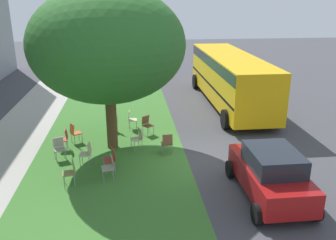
{
  "coord_description": "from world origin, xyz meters",
  "views": [
    {
      "loc": [
        -12.52,
        2.36,
        6.1
      ],
      "look_at": [
        2.3,
        0.73,
        0.93
      ],
      "focal_mm": 38.7,
      "sensor_mm": 36.0,
      "label": 1
    }
  ],
  "objects_px": {
    "street_tree": "(107,45)",
    "chair_3": "(87,152)",
    "chair_2": "(71,171)",
    "chair_7": "(110,166)",
    "parked_car": "(270,173)",
    "chair_4": "(131,118)",
    "chair_6": "(147,124)",
    "school_bus": "(230,75)",
    "chair_11": "(111,158)",
    "chair_10": "(59,147)",
    "chair_5": "(64,138)",
    "chair_1": "(167,142)",
    "chair_0": "(75,132)",
    "chair_8": "(138,137)",
    "chair_9": "(113,121)"
  },
  "relations": [
    {
      "from": "chair_11",
      "to": "parked_car",
      "type": "height_order",
      "value": "parked_car"
    },
    {
      "from": "chair_2",
      "to": "chair_11",
      "type": "bearing_deg",
      "value": -55.1
    },
    {
      "from": "street_tree",
      "to": "school_bus",
      "type": "height_order",
      "value": "street_tree"
    },
    {
      "from": "chair_5",
      "to": "chair_10",
      "type": "height_order",
      "value": "same"
    },
    {
      "from": "chair_0",
      "to": "chair_7",
      "type": "distance_m",
      "value": 3.84
    },
    {
      "from": "chair_1",
      "to": "chair_5",
      "type": "height_order",
      "value": "same"
    },
    {
      "from": "chair_2",
      "to": "chair_6",
      "type": "distance_m",
      "value": 5.24
    },
    {
      "from": "street_tree",
      "to": "chair_11",
      "type": "height_order",
      "value": "street_tree"
    },
    {
      "from": "chair_3",
      "to": "chair_10",
      "type": "distance_m",
      "value": 1.29
    },
    {
      "from": "chair_7",
      "to": "chair_9",
      "type": "height_order",
      "value": "same"
    },
    {
      "from": "chair_7",
      "to": "parked_car",
      "type": "distance_m",
      "value": 5.36
    },
    {
      "from": "chair_0",
      "to": "chair_10",
      "type": "xyz_separation_m",
      "value": [
        -1.61,
        0.38,
        0.0
      ]
    },
    {
      "from": "chair_10",
      "to": "chair_6",
      "type": "bearing_deg",
      "value": -56.96
    },
    {
      "from": "chair_5",
      "to": "chair_6",
      "type": "relative_size",
      "value": 1.0
    },
    {
      "from": "street_tree",
      "to": "chair_6",
      "type": "xyz_separation_m",
      "value": [
        1.33,
        -1.53,
        -3.75
      ]
    },
    {
      "from": "chair_1",
      "to": "school_bus",
      "type": "xyz_separation_m",
      "value": [
        6.61,
        -4.35,
        1.24
      ]
    },
    {
      "from": "chair_2",
      "to": "chair_7",
      "type": "relative_size",
      "value": 1.0
    },
    {
      "from": "chair_8",
      "to": "parked_car",
      "type": "height_order",
      "value": "parked_car"
    },
    {
      "from": "chair_4",
      "to": "parked_car",
      "type": "xyz_separation_m",
      "value": [
        -6.73,
        -4.26,
        0.32
      ]
    },
    {
      "from": "chair_5",
      "to": "chair_6",
      "type": "xyz_separation_m",
      "value": [
        1.37,
        -3.51,
        0.0
      ]
    },
    {
      "from": "chair_0",
      "to": "chair_7",
      "type": "xyz_separation_m",
      "value": [
        -3.47,
        -1.64,
        0.0
      ]
    },
    {
      "from": "school_bus",
      "to": "street_tree",
      "type": "bearing_deg",
      "value": 130.68
    },
    {
      "from": "chair_1",
      "to": "chair_6",
      "type": "bearing_deg",
      "value": 16.3
    },
    {
      "from": "chair_7",
      "to": "chair_1",
      "type": "bearing_deg",
      "value": -49.76
    },
    {
      "from": "chair_3",
      "to": "chair_6",
      "type": "distance_m",
      "value": 3.81
    },
    {
      "from": "chair_5",
      "to": "chair_9",
      "type": "bearing_deg",
      "value": -45.02
    },
    {
      "from": "chair_2",
      "to": "chair_3",
      "type": "xyz_separation_m",
      "value": [
        1.49,
        -0.38,
        0.0
      ]
    },
    {
      "from": "chair_7",
      "to": "parked_car",
      "type": "relative_size",
      "value": 0.24
    },
    {
      "from": "chair_6",
      "to": "school_bus",
      "type": "xyz_separation_m",
      "value": [
        4.3,
        -5.02,
        1.24
      ]
    },
    {
      "from": "chair_0",
      "to": "school_bus",
      "type": "height_order",
      "value": "school_bus"
    },
    {
      "from": "chair_2",
      "to": "chair_10",
      "type": "xyz_separation_m",
      "value": [
        2.12,
        0.74,
        0.0
      ]
    },
    {
      "from": "chair_8",
      "to": "school_bus",
      "type": "relative_size",
      "value": 0.08
    },
    {
      "from": "chair_1",
      "to": "chair_10",
      "type": "distance_m",
      "value": 4.22
    },
    {
      "from": "chair_3",
      "to": "chair_10",
      "type": "bearing_deg",
      "value": 60.47
    },
    {
      "from": "chair_1",
      "to": "chair_6",
      "type": "height_order",
      "value": "same"
    },
    {
      "from": "street_tree",
      "to": "chair_7",
      "type": "distance_m",
      "value": 4.71
    },
    {
      "from": "chair_2",
      "to": "chair_4",
      "type": "bearing_deg",
      "value": -21.6
    },
    {
      "from": "chair_3",
      "to": "street_tree",
      "type": "bearing_deg",
      "value": -28.89
    },
    {
      "from": "chair_2",
      "to": "chair_6",
      "type": "relative_size",
      "value": 1.0
    },
    {
      "from": "chair_10",
      "to": "parked_car",
      "type": "relative_size",
      "value": 0.24
    },
    {
      "from": "street_tree",
      "to": "chair_6",
      "type": "distance_m",
      "value": 4.26
    },
    {
      "from": "chair_4",
      "to": "chair_10",
      "type": "xyz_separation_m",
      "value": [
        -3.14,
        2.82,
        0.0
      ]
    },
    {
      "from": "street_tree",
      "to": "chair_7",
      "type": "bearing_deg",
      "value": -179.89
    },
    {
      "from": "street_tree",
      "to": "chair_3",
      "type": "xyz_separation_m",
      "value": [
        -1.61,
        0.89,
        -3.75
      ]
    },
    {
      "from": "chair_5",
      "to": "chair_11",
      "type": "xyz_separation_m",
      "value": [
        -2.15,
        -2.0,
        0.0
      ]
    },
    {
      "from": "chair_2",
      "to": "chair_11",
      "type": "distance_m",
      "value": 1.59
    },
    {
      "from": "chair_2",
      "to": "chair_10",
      "type": "distance_m",
      "value": 2.25
    },
    {
      "from": "chair_3",
      "to": "chair_6",
      "type": "relative_size",
      "value": 1.0
    },
    {
      "from": "chair_6",
      "to": "chair_0",
      "type": "bearing_deg",
      "value": 102.44
    },
    {
      "from": "chair_3",
      "to": "chair_11",
      "type": "xyz_separation_m",
      "value": [
        -0.58,
        -0.92,
        0.0
      ]
    }
  ]
}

